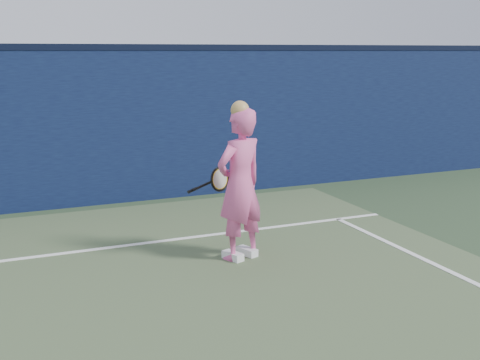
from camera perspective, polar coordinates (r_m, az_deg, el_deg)
name	(u,v)px	position (r m, az deg, el deg)	size (l,w,h in m)	color
player	(240,184)	(7.20, 0.00, -0.39)	(0.79, 0.65, 1.93)	#E85A9E
racket	(218,180)	(7.49, -2.13, 0.01)	(0.60, 0.18, 0.32)	black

